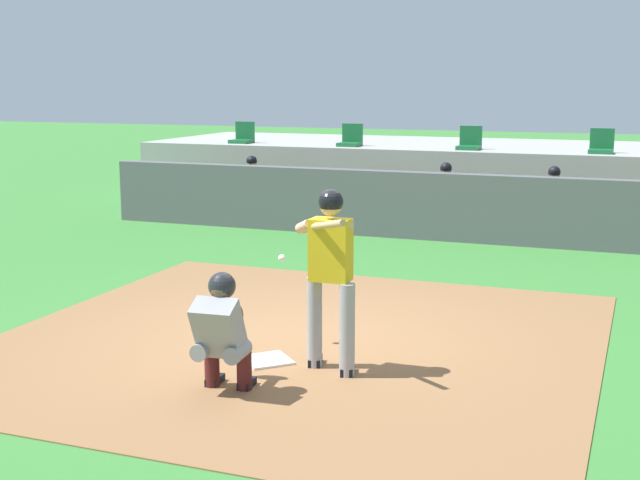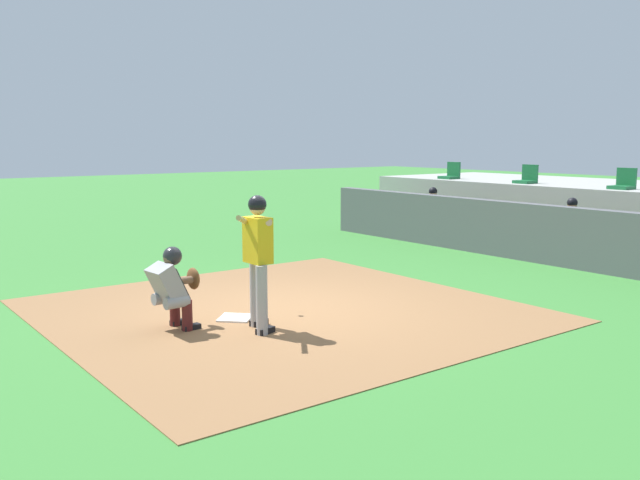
# 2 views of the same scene
# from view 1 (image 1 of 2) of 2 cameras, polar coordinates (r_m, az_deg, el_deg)

# --- Properties ---
(ground_plane) EXTENTS (80.00, 80.00, 0.00)m
(ground_plane) POSITION_cam_1_polar(r_m,az_deg,el_deg) (9.50, -1.52, -6.67)
(ground_plane) COLOR #387A33
(dirt_infield) EXTENTS (6.40, 6.40, 0.01)m
(dirt_infield) POSITION_cam_1_polar(r_m,az_deg,el_deg) (9.50, -1.52, -6.63)
(dirt_infield) COLOR olive
(dirt_infield) RESTS_ON ground
(home_plate) EXTENTS (0.62, 0.62, 0.02)m
(home_plate) POSITION_cam_1_polar(r_m,az_deg,el_deg) (8.80, -3.52, -7.95)
(home_plate) COLOR white
(home_plate) RESTS_ON dirt_infield
(batter_at_plate) EXTENTS (0.71, 0.75, 1.80)m
(batter_at_plate) POSITION_cam_1_polar(r_m,az_deg,el_deg) (8.23, 0.65, -1.91)
(batter_at_plate) COLOR #99999E
(batter_at_plate) RESTS_ON ground
(catcher_crouched) EXTENTS (0.51, 1.90, 1.13)m
(catcher_crouched) POSITION_cam_1_polar(r_m,az_deg,el_deg) (7.85, -6.48, -5.81)
(catcher_crouched) COLOR gray
(catcher_crouched) RESTS_ON ground
(dugout_wall) EXTENTS (13.00, 0.30, 1.20)m
(dugout_wall) POSITION_cam_1_polar(r_m,az_deg,el_deg) (15.44, 7.71, 2.22)
(dugout_wall) COLOR #59595E
(dugout_wall) RESTS_ON ground
(dugout_bench) EXTENTS (11.80, 0.44, 0.45)m
(dugout_bench) POSITION_cam_1_polar(r_m,az_deg,el_deg) (16.47, 8.48, 1.40)
(dugout_bench) COLOR olive
(dugout_bench) RESTS_ON ground
(dugout_player_0) EXTENTS (0.49, 0.70, 1.30)m
(dugout_player_0) POSITION_cam_1_polar(r_m,az_deg,el_deg) (17.58, -4.70, 3.53)
(dugout_player_0) COLOR #939399
(dugout_player_0) RESTS_ON ground
(dugout_player_1) EXTENTS (0.49, 0.70, 1.30)m
(dugout_player_1) POSITION_cam_1_polar(r_m,az_deg,el_deg) (16.26, 8.21, 2.89)
(dugout_player_1) COLOR #939399
(dugout_player_1) RESTS_ON ground
(dugout_player_2) EXTENTS (0.49, 0.70, 1.30)m
(dugout_player_2) POSITION_cam_1_polar(r_m,az_deg,el_deg) (15.95, 15.14, 2.48)
(dugout_player_2) COLOR #939399
(dugout_player_2) RESTS_ON ground
(stands_platform) EXTENTS (15.00, 4.40, 1.40)m
(stands_platform) POSITION_cam_1_polar(r_m,az_deg,el_deg) (19.71, 10.67, 4.22)
(stands_platform) COLOR #9E9E99
(stands_platform) RESTS_ON ground
(stadium_seat_0) EXTENTS (0.46, 0.46, 0.48)m
(stadium_seat_0) POSITION_cam_1_polar(r_m,az_deg,el_deg) (19.81, -5.14, 6.82)
(stadium_seat_0) COLOR #196033
(stadium_seat_0) RESTS_ON stands_platform
(stadium_seat_1) EXTENTS (0.46, 0.46, 0.48)m
(stadium_seat_1) POSITION_cam_1_polar(r_m,az_deg,el_deg) (18.82, 2.05, 6.66)
(stadium_seat_1) COLOR #196033
(stadium_seat_1) RESTS_ON stands_platform
(stadium_seat_2) EXTENTS (0.46, 0.46, 0.48)m
(stadium_seat_2) POSITION_cam_1_polar(r_m,az_deg,el_deg) (18.15, 9.89, 6.36)
(stadium_seat_2) COLOR #196033
(stadium_seat_2) RESTS_ON stands_platform
(stadium_seat_3) EXTENTS (0.46, 0.46, 0.48)m
(stadium_seat_3) POSITION_cam_1_polar(r_m,az_deg,el_deg) (17.83, 18.15, 5.93)
(stadium_seat_3) COLOR #196033
(stadium_seat_3) RESTS_ON stands_platform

